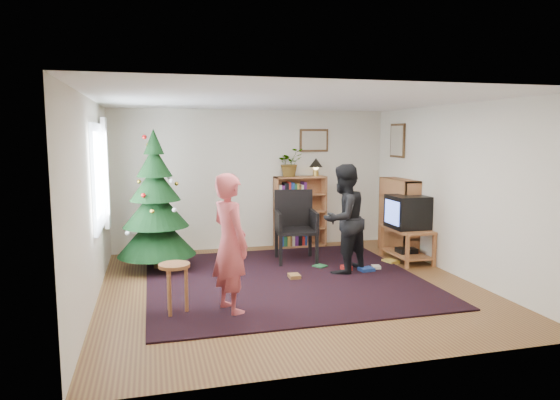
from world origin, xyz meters
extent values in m
plane|color=brown|center=(0.00, 0.00, 0.00)|extent=(5.00, 5.00, 0.00)
plane|color=white|center=(0.00, 0.00, 2.50)|extent=(5.00, 5.00, 0.00)
cube|color=silver|center=(0.00, 2.50, 1.25)|extent=(5.00, 0.02, 2.50)
cube|color=silver|center=(0.00, -2.50, 1.25)|extent=(5.00, 0.02, 2.50)
cube|color=silver|center=(-2.50, 0.00, 1.25)|extent=(0.02, 5.00, 2.50)
cube|color=silver|center=(2.50, 0.00, 1.25)|extent=(0.02, 5.00, 2.50)
cube|color=black|center=(0.00, 0.30, 0.01)|extent=(3.80, 3.60, 0.02)
cube|color=silver|center=(-2.47, 0.60, 1.50)|extent=(0.04, 1.20, 1.40)
cube|color=white|center=(-2.43, 1.30, 1.50)|extent=(0.06, 0.35, 1.60)
cube|color=#4C3319|center=(1.15, 2.48, 1.95)|extent=(0.55, 0.03, 0.42)
cube|color=beige|center=(1.15, 2.48, 1.95)|extent=(0.47, 0.01, 0.34)
cube|color=#4C3319|center=(2.48, 1.75, 1.95)|extent=(0.03, 0.50, 0.60)
cube|color=beige|center=(2.48, 1.75, 1.95)|extent=(0.01, 0.42, 0.52)
cylinder|color=#3F2816|center=(-1.74, 1.35, 0.11)|extent=(0.11, 0.11, 0.23)
cone|color=black|center=(-1.74, 1.35, 0.56)|extent=(1.18, 1.18, 0.67)
cone|color=black|center=(-1.74, 1.35, 0.96)|extent=(0.99, 0.99, 0.59)
cone|color=black|center=(-1.74, 1.35, 1.33)|extent=(0.76, 0.76, 0.52)
cone|color=black|center=(-1.74, 1.35, 1.66)|extent=(0.53, 0.53, 0.46)
cone|color=black|center=(-1.74, 1.35, 1.96)|extent=(0.31, 0.31, 0.38)
cube|color=#A8683C|center=(0.85, 2.34, 0.65)|extent=(0.95, 0.30, 1.30)
cube|color=#A8683C|center=(0.85, 2.34, 1.29)|extent=(0.95, 0.30, 0.03)
cube|color=#A8683C|center=(2.34, 1.37, 0.65)|extent=(0.30, 0.95, 1.30)
cube|color=#A8683C|center=(2.34, 1.37, 1.29)|extent=(0.30, 0.95, 0.03)
cube|color=#A8683C|center=(2.22, 0.85, 0.53)|extent=(0.53, 0.95, 0.04)
cube|color=#A8683C|center=(1.99, 0.41, 0.26)|extent=(0.05, 0.05, 0.51)
cube|color=#A8683C|center=(2.45, 0.41, 0.26)|extent=(0.05, 0.05, 0.51)
cube|color=#A8683C|center=(1.99, 1.29, 0.26)|extent=(0.05, 0.05, 0.51)
cube|color=#A8683C|center=(2.45, 1.29, 0.26)|extent=(0.05, 0.05, 0.51)
cube|color=#A8683C|center=(2.22, 0.85, 0.12)|extent=(0.49, 0.91, 0.03)
cube|color=black|center=(2.22, 0.85, 0.17)|extent=(0.30, 0.25, 0.08)
cube|color=black|center=(2.22, 0.85, 0.81)|extent=(0.55, 0.61, 0.53)
cube|color=#506CDA|center=(1.94, 0.85, 0.81)|extent=(0.01, 0.47, 0.38)
cube|color=black|center=(0.44, 1.23, 0.52)|extent=(0.71, 0.71, 0.05)
cube|color=black|center=(0.44, 1.52, 0.84)|extent=(0.63, 0.13, 0.63)
cube|color=black|center=(0.16, 0.94, 0.26)|extent=(0.06, 0.06, 0.52)
cube|color=black|center=(0.73, 0.94, 0.26)|extent=(0.06, 0.06, 0.52)
cube|color=black|center=(0.16, 1.51, 0.26)|extent=(0.06, 0.06, 0.52)
cube|color=black|center=(0.73, 1.51, 0.26)|extent=(0.06, 0.06, 0.52)
cylinder|color=#A8683C|center=(-1.57, -0.70, 0.57)|extent=(0.36, 0.36, 0.04)
cylinder|color=#A8683C|center=(-1.44, -0.70, 0.28)|extent=(0.04, 0.04, 0.55)
cylinder|color=#A8683C|center=(-1.63, -0.59, 0.28)|extent=(0.04, 0.04, 0.55)
cylinder|color=#A8683C|center=(-1.63, -0.81, 0.28)|extent=(0.04, 0.04, 0.55)
imported|color=#CB5157|center=(-0.94, -0.78, 0.81)|extent=(0.57, 0.69, 1.62)
imported|color=black|center=(0.95, 0.46, 0.81)|extent=(0.99, 0.93, 1.63)
imported|color=gray|center=(0.65, 2.34, 1.56)|extent=(0.56, 0.51, 0.51)
cylinder|color=#A57F33|center=(1.15, 2.34, 1.35)|extent=(0.10, 0.10, 0.10)
sphere|color=#FFD88C|center=(1.15, 2.34, 1.47)|extent=(0.10, 0.10, 0.10)
cone|color=black|center=(1.15, 2.34, 1.55)|extent=(0.25, 0.25, 0.17)
cube|color=#A51E19|center=(1.03, 0.52, 0.04)|extent=(0.20, 0.20, 0.08)
cube|color=navy|center=(1.30, 0.39, 0.04)|extent=(0.20, 0.20, 0.08)
cube|color=#1E592D|center=(0.71, 0.80, 0.04)|extent=(0.20, 0.20, 0.08)
cube|color=gold|center=(1.91, 0.79, 0.04)|extent=(0.20, 0.20, 0.08)
cube|color=brown|center=(0.15, 0.30, 0.04)|extent=(0.20, 0.20, 0.08)
cube|color=beige|center=(1.51, 0.48, 0.04)|extent=(0.20, 0.20, 0.08)
camera|label=1|loc=(-1.80, -6.36, 2.05)|focal=32.00mm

